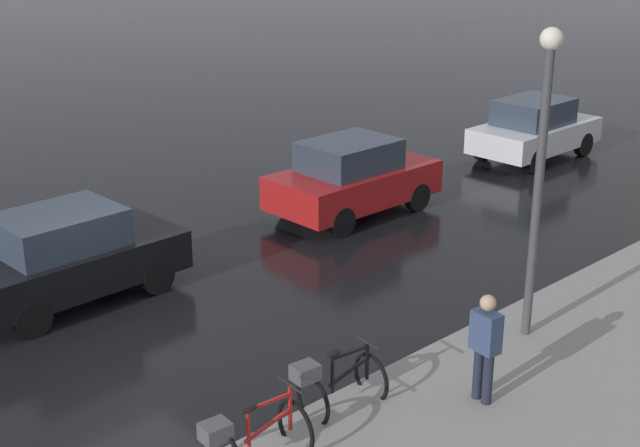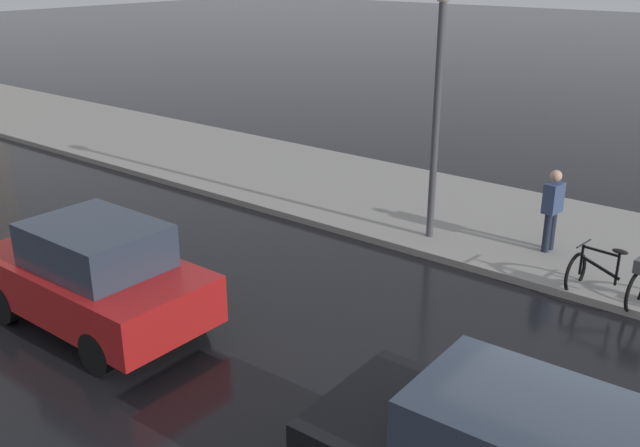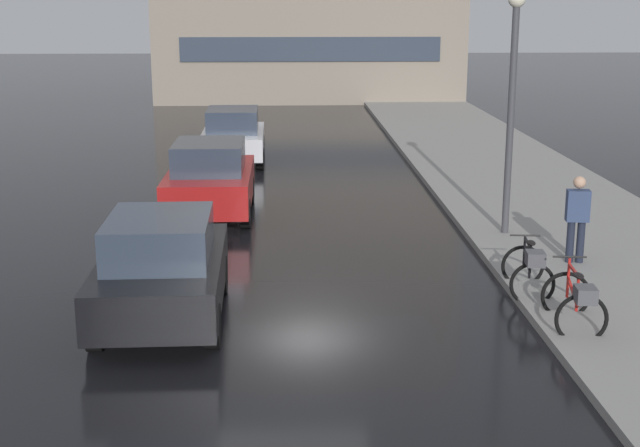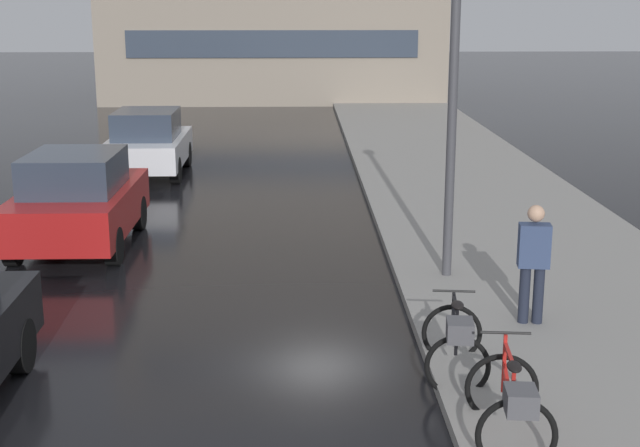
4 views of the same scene
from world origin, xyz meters
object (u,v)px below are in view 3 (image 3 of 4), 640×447
object	(u,v)px
bicycle_nearest	(576,303)
streetlamp	(512,91)
car_red	(210,179)
car_white	(233,136)
pedestrian	(577,217)
car_black	(162,268)
bicycle_second	(529,269)

from	to	relation	value
bicycle_nearest	streetlamp	world-z (taller)	streetlamp
bicycle_nearest	car_red	xyz separation A→B (m)	(-5.88, 7.62, 0.35)
car_white	pedestrian	bearing A→B (deg)	-58.80
bicycle_nearest	car_black	world-z (taller)	car_black
car_red	car_white	bearing A→B (deg)	88.78
bicycle_nearest	pedestrian	world-z (taller)	pedestrian
car_black	car_white	size ratio (longest dim) A/B	1.02
bicycle_nearest	car_white	world-z (taller)	car_white
bicycle_nearest	bicycle_second	world-z (taller)	bicycle_nearest
bicycle_nearest	car_black	size ratio (longest dim) A/B	0.36
car_black	pedestrian	world-z (taller)	pedestrian
bicycle_nearest	pedestrian	bearing A→B (deg)	72.37
bicycle_second	car_white	bearing A→B (deg)	113.31
bicycle_second	streetlamp	distance (m)	4.52
bicycle_nearest	streetlamp	size ratio (longest dim) A/B	0.28
bicycle_second	car_black	xyz separation A→B (m)	(-5.82, -0.77, 0.33)
pedestrian	car_white	bearing A→B (deg)	121.20
car_red	pedestrian	bearing A→B (deg)	-32.59
streetlamp	pedestrian	bearing A→B (deg)	-70.66
bicycle_nearest	pedestrian	size ratio (longest dim) A/B	0.81
car_red	streetlamp	distance (m)	6.92
bicycle_nearest	pedestrian	xyz separation A→B (m)	(1.02, 3.21, 0.48)
bicycle_nearest	bicycle_second	xyz separation A→B (m)	(-0.25, 1.62, 0.01)
bicycle_second	streetlamp	bearing A→B (deg)	82.05
car_black	car_white	xyz separation A→B (m)	(0.33, 13.52, -0.01)
pedestrian	streetlamp	bearing A→B (deg)	109.34
pedestrian	streetlamp	distance (m)	3.05
bicycle_nearest	car_red	size ratio (longest dim) A/B	0.36
bicycle_nearest	streetlamp	xyz separation A→B (m)	(0.27, 5.34, 2.53)
bicycle_nearest	car_black	distance (m)	6.13
pedestrian	car_black	bearing A→B (deg)	-161.56
car_red	car_white	size ratio (longest dim) A/B	1.01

